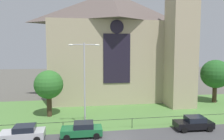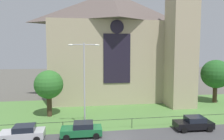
{
  "view_description": "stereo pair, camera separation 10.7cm",
  "coord_description": "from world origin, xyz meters",
  "px_view_note": "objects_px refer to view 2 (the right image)",
  "views": [
    {
      "loc": [
        -3.24,
        -19.63,
        8.78
      ],
      "look_at": [
        1.01,
        8.0,
        6.28
      ],
      "focal_mm": 32.46,
      "sensor_mm": 36.0,
      "label": 1
    },
    {
      "loc": [
        -3.14,
        -19.65,
        8.78
      ],
      "look_at": [
        1.01,
        8.0,
        6.28
      ],
      "focal_mm": 32.46,
      "sensor_mm": 36.0,
      "label": 2
    }
  ],
  "objects_px": {
    "tree_left_near": "(49,85)",
    "parked_car_black": "(193,123)",
    "church_building": "(116,44)",
    "parked_car_green": "(82,129)",
    "streetlamp_near": "(84,77)",
    "parked_car_silver": "(23,133)",
    "tree_right_far": "(216,74)"
  },
  "relations": [
    {
      "from": "parked_car_silver",
      "to": "streetlamp_near",
      "type": "bearing_deg",
      "value": -168.77
    },
    {
      "from": "church_building",
      "to": "parked_car_black",
      "type": "xyz_separation_m",
      "value": [
        6.0,
        -17.1,
        -9.53
      ]
    },
    {
      "from": "parked_car_green",
      "to": "tree_left_near",
      "type": "bearing_deg",
      "value": -58.75
    },
    {
      "from": "streetlamp_near",
      "to": "parked_car_black",
      "type": "distance_m",
      "value": 13.36
    },
    {
      "from": "church_building",
      "to": "tree_left_near",
      "type": "distance_m",
      "value": 15.73
    },
    {
      "from": "tree_left_near",
      "to": "tree_right_far",
      "type": "bearing_deg",
      "value": 7.52
    },
    {
      "from": "parked_car_silver",
      "to": "parked_car_green",
      "type": "bearing_deg",
      "value": 178.18
    },
    {
      "from": "parked_car_green",
      "to": "parked_car_black",
      "type": "relative_size",
      "value": 0.99
    },
    {
      "from": "church_building",
      "to": "parked_car_silver",
      "type": "xyz_separation_m",
      "value": [
        -12.31,
        -17.18,
        -9.53
      ]
    },
    {
      "from": "tree_left_near",
      "to": "parked_car_silver",
      "type": "distance_m",
      "value": 8.44
    },
    {
      "from": "tree_right_far",
      "to": "streetlamp_near",
      "type": "relative_size",
      "value": 0.76
    },
    {
      "from": "tree_left_near",
      "to": "parked_car_green",
      "type": "xyz_separation_m",
      "value": [
        4.38,
        -7.45,
        -3.59
      ]
    },
    {
      "from": "tree_left_near",
      "to": "parked_car_black",
      "type": "height_order",
      "value": "tree_left_near"
    },
    {
      "from": "tree_left_near",
      "to": "parked_car_silver",
      "type": "xyz_separation_m",
      "value": [
        -1.42,
        -7.5,
        -3.59
      ]
    },
    {
      "from": "church_building",
      "to": "parked_car_green",
      "type": "bearing_deg",
      "value": -110.78
    },
    {
      "from": "tree_right_far",
      "to": "parked_car_black",
      "type": "height_order",
      "value": "tree_right_far"
    },
    {
      "from": "parked_car_silver",
      "to": "parked_car_green",
      "type": "height_order",
      "value": "same"
    },
    {
      "from": "church_building",
      "to": "tree_right_far",
      "type": "relative_size",
      "value": 3.49
    },
    {
      "from": "tree_left_near",
      "to": "parked_car_silver",
      "type": "relative_size",
      "value": 1.48
    },
    {
      "from": "tree_right_far",
      "to": "parked_car_silver",
      "type": "distance_m",
      "value": 31.12
    },
    {
      "from": "parked_car_black",
      "to": "streetlamp_near",
      "type": "bearing_deg",
      "value": -4.1
    },
    {
      "from": "streetlamp_near",
      "to": "parked_car_black",
      "type": "height_order",
      "value": "streetlamp_near"
    },
    {
      "from": "parked_car_green",
      "to": "parked_car_black",
      "type": "xyz_separation_m",
      "value": [
        12.5,
        0.02,
        0.0
      ]
    },
    {
      "from": "church_building",
      "to": "parked_car_black",
      "type": "bearing_deg",
      "value": -70.66
    },
    {
      "from": "church_building",
      "to": "parked_car_green",
      "type": "xyz_separation_m",
      "value": [
        -6.5,
        -17.13,
        -9.53
      ]
    },
    {
      "from": "tree_right_far",
      "to": "parked_car_silver",
      "type": "relative_size",
      "value": 1.74
    },
    {
      "from": "parked_car_green",
      "to": "church_building",
      "type": "bearing_deg",
      "value": -110.02
    },
    {
      "from": "tree_right_far",
      "to": "parked_car_green",
      "type": "distance_m",
      "value": 25.82
    },
    {
      "from": "tree_left_near",
      "to": "parked_car_green",
      "type": "bearing_deg",
      "value": -59.51
    },
    {
      "from": "streetlamp_near",
      "to": "parked_car_silver",
      "type": "bearing_deg",
      "value": -166.4
    },
    {
      "from": "tree_right_far",
      "to": "parked_car_black",
      "type": "distance_m",
      "value": 15.77
    },
    {
      "from": "tree_right_far",
      "to": "streetlamp_near",
      "type": "height_order",
      "value": "streetlamp_near"
    }
  ]
}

